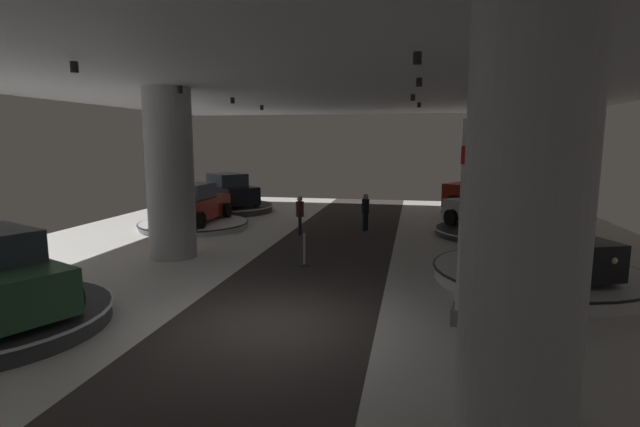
# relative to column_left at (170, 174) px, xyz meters

# --- Properties ---
(ground) EXTENTS (24.00, 44.00, 0.06)m
(ground) POSITION_rel_column_left_xyz_m (4.93, -5.13, -2.77)
(ground) COLOR silver
(ceiling_with_spotlights) EXTENTS (24.00, 44.00, 0.39)m
(ceiling_with_spotlights) POSITION_rel_column_left_xyz_m (4.93, -5.13, 2.80)
(ceiling_with_spotlights) COLOR silver
(column_left) EXTENTS (1.52, 1.52, 5.50)m
(column_left) POSITION_rel_column_left_xyz_m (0.00, 0.00, 0.00)
(column_left) COLOR #ADADB2
(column_left) RESTS_ON ground
(column_right) EXTENTS (1.56, 1.56, 5.50)m
(column_right) POSITION_rel_column_left_xyz_m (9.22, -7.95, 0.00)
(column_right) COLOR #ADADB2
(column_right) RESTS_ON ground
(brand_sign_pylon) EXTENTS (1.35, 0.85, 4.25)m
(brand_sign_pylon) POSITION_rel_column_left_xyz_m (9.30, -4.28, -0.56)
(brand_sign_pylon) COLOR slate
(brand_sign_pylon) RESTS_ON ground
(display_platform_far_right) EXTENTS (4.70, 4.70, 0.27)m
(display_platform_far_right) POSITION_rel_column_left_xyz_m (11.01, 5.82, -2.60)
(display_platform_far_right) COLOR #333338
(display_platform_far_right) RESTS_ON ground
(display_car_far_right) EXTENTS (3.99, 4.42, 1.71)m
(display_car_far_right) POSITION_rel_column_left_xyz_m (11.03, 5.79, -1.71)
(display_car_far_right) COLOR silver
(display_car_far_right) RESTS_ON display_platform_far_right
(display_platform_mid_right) EXTENTS (5.58, 5.58, 0.37)m
(display_platform_mid_right) POSITION_rel_column_left_xyz_m (11.18, -0.71, -2.55)
(display_platform_mid_right) COLOR silver
(display_platform_mid_right) RESTS_ON ground
(display_car_mid_right) EXTENTS (3.34, 4.57, 1.71)m
(display_car_mid_right) POSITION_rel_column_left_xyz_m (11.16, -0.68, -1.61)
(display_car_mid_right) COLOR black
(display_car_mid_right) RESTS_ON display_platform_mid_right
(display_platform_far_left) EXTENTS (4.78, 4.78, 0.26)m
(display_platform_far_left) POSITION_rel_column_left_xyz_m (-1.76, 5.13, -2.60)
(display_platform_far_left) COLOR silver
(display_platform_far_left) RESTS_ON ground
(display_car_far_left) EXTENTS (2.22, 4.25, 1.71)m
(display_car_far_left) POSITION_rel_column_left_xyz_m (-1.76, 5.10, -1.72)
(display_car_far_left) COLOR maroon
(display_car_far_left) RESTS_ON display_platform_far_left
(display_platform_deep_right) EXTENTS (5.68, 5.68, 0.28)m
(display_platform_deep_right) POSITION_rel_column_left_xyz_m (11.97, 10.46, -2.59)
(display_platform_deep_right) COLOR #B7B7BC
(display_platform_deep_right) RESTS_ON ground
(pickup_truck_deep_right) EXTENTS (5.59, 4.68, 2.30)m
(pickup_truck_deep_right) POSITION_rel_column_left_xyz_m (12.24, 10.28, -1.54)
(pickup_truck_deep_right) COLOR maroon
(pickup_truck_deep_right) RESTS_ON display_platform_deep_right
(display_platform_deep_left) EXTENTS (5.04, 5.04, 0.36)m
(display_platform_deep_left) POSITION_rel_column_left_xyz_m (-2.20, 10.02, -2.55)
(display_platform_deep_left) COLOR #333338
(display_platform_deep_left) RESTS_ON ground
(display_car_deep_left) EXTENTS (4.35, 4.12, 1.71)m
(display_car_deep_left) POSITION_rel_column_left_xyz_m (-2.17, 10.00, -1.62)
(display_car_deep_left) COLOR black
(display_car_deep_left) RESTS_ON display_platform_deep_left
(visitor_walking_near) EXTENTS (0.32, 0.32, 1.59)m
(visitor_walking_near) POSITION_rel_column_left_xyz_m (5.79, 5.87, -1.84)
(visitor_walking_near) COLOR black
(visitor_walking_near) RESTS_ON ground
(visitor_walking_far) EXTENTS (0.32, 0.32, 1.59)m
(visitor_walking_far) POSITION_rel_column_left_xyz_m (3.24, 4.49, -1.84)
(visitor_walking_far) COLOR black
(visitor_walking_far) RESTS_ON ground
(stanchion_a) EXTENTS (0.28, 0.28, 1.01)m
(stanchion_a) POSITION_rel_column_left_xyz_m (4.52, -0.23, -2.38)
(stanchion_a) COLOR #333338
(stanchion_a) RESTS_ON ground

